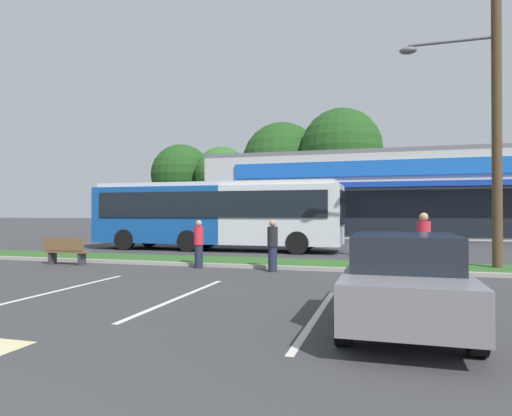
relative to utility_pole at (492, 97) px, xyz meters
The scene contains 18 objects.
grass_median 8.69m from the utility_pole, behind, with size 56.00×2.20×0.12m, color #2D5B23.
curb_lip 8.80m from the utility_pole, 168.28° to the right, with size 56.00×0.24×0.12m, color #99968C.
parking_stripe_0 13.50m from the utility_pole, 147.98° to the right, with size 0.12×4.80×0.01m, color silver.
parking_stripe_1 11.34m from the utility_pole, 138.02° to the right, with size 0.12×4.80×0.01m, color silver.
parking_stripe_2 10.20m from the utility_pole, 120.09° to the right, with size 0.12×4.80×0.01m, color silver.
storefront_building 22.68m from the utility_pole, 100.01° to the left, with size 24.65×14.18×6.15m.
tree_far_left 41.97m from the utility_pole, 128.65° to the left, with size 7.01×7.01×9.76m.
tree_left 37.44m from the utility_pole, 123.36° to the left, with size 5.93×5.93×9.06m.
tree_mid_left 33.36m from the utility_pole, 114.06° to the left, with size 8.32×8.32×11.18m.
tree_mid 29.22m from the utility_pole, 104.45° to the left, with size 7.70×7.70×11.77m.
utility_pole is the anchor object (origin of this frame).
city_bus 12.64m from the utility_pole, 156.19° to the left, with size 12.13×2.74×3.25m.
bus_stop_bench 14.88m from the utility_pole, behind, with size 1.60×0.45×0.95m.
car_2 9.60m from the utility_pole, 110.14° to the right, with size 1.87×4.42×1.48m.
car_3 21.23m from the utility_pole, 150.07° to the left, with size 4.22×1.93×1.54m.
pedestrian_near_bench 10.33m from the utility_pole, 168.61° to the right, with size 0.32×0.32×1.57m.
pedestrian_by_pole 5.44m from the utility_pole, 134.88° to the right, with size 0.37×0.37×1.81m.
pedestrian_mid 8.23m from the utility_pole, 162.73° to the right, with size 0.32×0.32×1.59m.
Camera 1 is at (3.69, -1.29, 1.82)m, focal length 31.71 mm.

